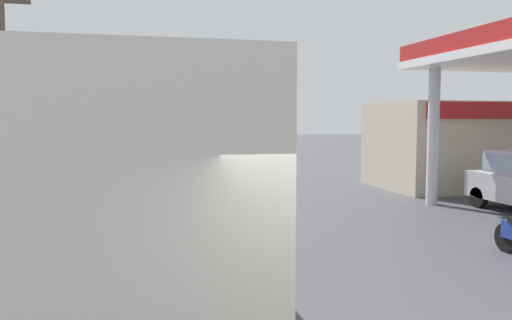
% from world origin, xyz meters
% --- Properties ---
extents(ground, '(120.00, 120.00, 0.00)m').
position_xyz_m(ground, '(0.00, 20.00, 0.00)').
color(ground, '#424247').
extents(lane_divider_stripe, '(0.16, 50.00, 0.01)m').
position_xyz_m(lane_divider_stripe, '(0.00, 15.00, 0.00)').
color(lane_divider_stripe, '#D8CC4C').
rests_on(lane_divider_stripe, ground).
extents(coach_bus_main, '(2.60, 11.04, 3.69)m').
position_xyz_m(coach_bus_main, '(-1.92, 5.27, 1.72)').
color(coach_bus_main, silver).
rests_on(coach_bus_main, ground).
extents(gas_station_roadside, '(9.10, 11.95, 5.10)m').
position_xyz_m(gas_station_roadside, '(11.21, 12.16, 2.63)').
color(gas_station_roadside, '#B21E1E').
rests_on(gas_station_roadside, ground).
extents(minibus_opposing_lane, '(2.04, 6.13, 2.44)m').
position_xyz_m(minibus_opposing_lane, '(2.53, 20.99, 1.47)').
color(minibus_opposing_lane, teal).
rests_on(minibus_opposing_lane, ground).
extents(utility_pole_roadside, '(1.80, 0.24, 7.08)m').
position_xyz_m(utility_pole_roadside, '(-5.85, 14.01, 3.71)').
color(utility_pole_roadside, brown).
rests_on(utility_pole_roadside, ground).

